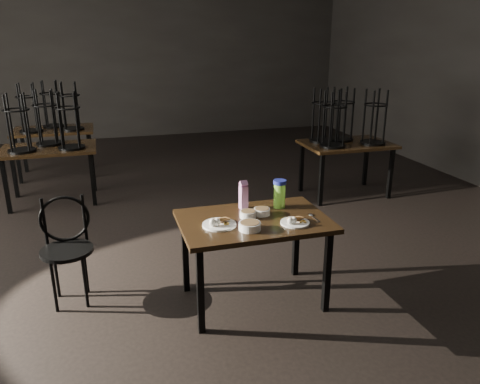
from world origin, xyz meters
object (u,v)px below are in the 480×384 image
object	(u,v)px
juice_carton	(243,196)
bentwood_chair	(66,241)
main_table	(254,228)
water_bottle	(280,193)

from	to	relation	value
juice_carton	bentwood_chair	world-z (taller)	juice_carton
main_table	juice_carton	world-z (taller)	juice_carton
main_table	bentwood_chair	size ratio (longest dim) A/B	1.34
main_table	water_bottle	size ratio (longest dim) A/B	4.92
main_table	water_bottle	bearing A→B (deg)	33.83
juice_carton	bentwood_chair	bearing A→B (deg)	171.04
main_table	juice_carton	size ratio (longest dim) A/B	4.75
juice_carton	bentwood_chair	distance (m)	1.53
juice_carton	water_bottle	bearing A→B (deg)	-9.64
juice_carton	water_bottle	size ratio (longest dim) A/B	1.04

